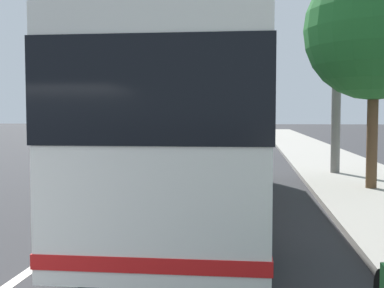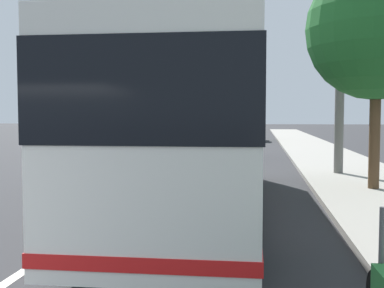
{
  "view_description": "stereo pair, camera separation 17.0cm",
  "coord_description": "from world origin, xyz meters",
  "px_view_note": "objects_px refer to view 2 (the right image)",
  "views": [
    {
      "loc": [
        -2.15,
        -2.98,
        2.11
      ],
      "look_at": [
        8.33,
        -1.65,
        1.47
      ],
      "focal_mm": 44.36,
      "sensor_mm": 36.0,
      "label": 1
    },
    {
      "loc": [
        -2.12,
        -3.15,
        2.11
      ],
      "look_at": [
        8.33,
        -1.65,
        1.47
      ],
      "focal_mm": 44.36,
      "sensor_mm": 36.0,
      "label": 2
    }
  ],
  "objects_px": {
    "coach_bus": "(200,125)",
    "car_oncoming": "(227,143)",
    "car_side_street": "(186,134)",
    "utility_pole": "(340,82)",
    "car_far_distant": "(252,132)",
    "roadside_tree_mid_block": "(377,30)"
  },
  "relations": [
    {
      "from": "car_side_street",
      "to": "roadside_tree_mid_block",
      "type": "height_order",
      "value": "roadside_tree_mid_block"
    },
    {
      "from": "car_oncoming",
      "to": "roadside_tree_mid_block",
      "type": "xyz_separation_m",
      "value": [
        -10.03,
        -4.63,
        3.61
      ]
    },
    {
      "from": "car_side_street",
      "to": "roadside_tree_mid_block",
      "type": "relative_size",
      "value": 0.72
    },
    {
      "from": "car_far_distant",
      "to": "utility_pole",
      "type": "bearing_deg",
      "value": -169.47
    },
    {
      "from": "car_far_distant",
      "to": "roadside_tree_mid_block",
      "type": "relative_size",
      "value": 0.64
    },
    {
      "from": "utility_pole",
      "to": "roadside_tree_mid_block",
      "type": "bearing_deg",
      "value": -173.68
    },
    {
      "from": "car_side_street",
      "to": "utility_pole",
      "type": "height_order",
      "value": "utility_pole"
    },
    {
      "from": "car_far_distant",
      "to": "utility_pole",
      "type": "xyz_separation_m",
      "value": [
        -22.13,
        -3.33,
        2.47
      ]
    },
    {
      "from": "car_oncoming",
      "to": "roadside_tree_mid_block",
      "type": "bearing_deg",
      "value": -151.17
    },
    {
      "from": "coach_bus",
      "to": "car_oncoming",
      "type": "height_order",
      "value": "coach_bus"
    },
    {
      "from": "utility_pole",
      "to": "car_oncoming",
      "type": "bearing_deg",
      "value": 32.75
    },
    {
      "from": "coach_bus",
      "to": "utility_pole",
      "type": "bearing_deg",
      "value": -33.56
    },
    {
      "from": "coach_bus",
      "to": "car_side_street",
      "type": "height_order",
      "value": "coach_bus"
    },
    {
      "from": "car_side_street",
      "to": "coach_bus",
      "type": "bearing_deg",
      "value": 12.31
    },
    {
      "from": "car_far_distant",
      "to": "coach_bus",
      "type": "bearing_deg",
      "value": -179.35
    },
    {
      "from": "coach_bus",
      "to": "utility_pole",
      "type": "height_order",
      "value": "utility_pole"
    },
    {
      "from": "coach_bus",
      "to": "utility_pole",
      "type": "relative_size",
      "value": 1.82
    },
    {
      "from": "coach_bus",
      "to": "utility_pole",
      "type": "xyz_separation_m",
      "value": [
        6.29,
        -3.99,
        1.34
      ]
    },
    {
      "from": "coach_bus",
      "to": "car_oncoming",
      "type": "distance_m",
      "value": 12.96
    },
    {
      "from": "car_side_street",
      "to": "car_far_distant",
      "type": "xyz_separation_m",
      "value": [
        2.95,
        -4.92,
        0.07
      ]
    },
    {
      "from": "roadside_tree_mid_block",
      "to": "coach_bus",
      "type": "bearing_deg",
      "value": 123.34
    },
    {
      "from": "car_side_street",
      "to": "utility_pole",
      "type": "xyz_separation_m",
      "value": [
        -19.18,
        -8.25,
        2.54
      ]
    }
  ]
}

